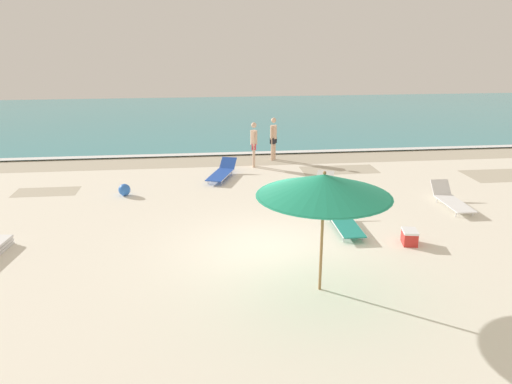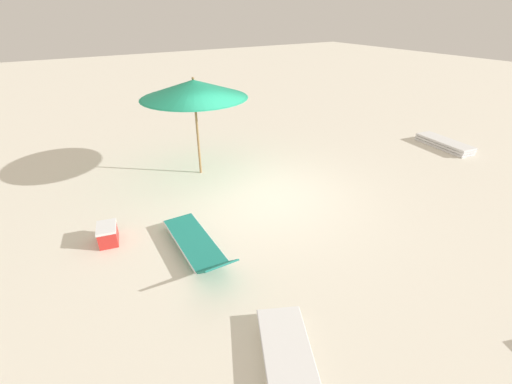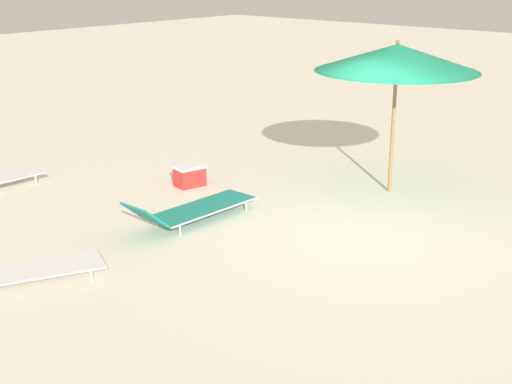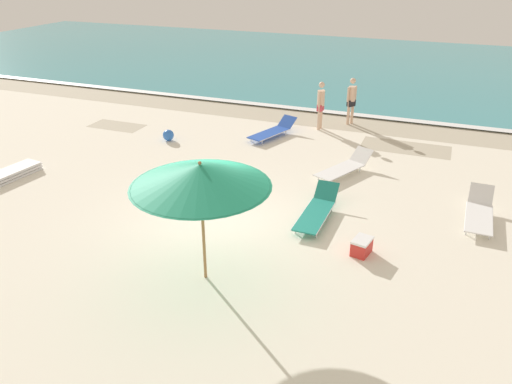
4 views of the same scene
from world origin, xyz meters
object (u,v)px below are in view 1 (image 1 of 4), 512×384
at_px(beachgoer_wading_adult, 273,136).
at_px(beach_ball, 124,190).
at_px(sun_lounger_near_water_right, 344,221).
at_px(cooler_box, 410,237).
at_px(sun_lounger_near_water_left, 222,172).
at_px(beach_umbrella, 324,185).
at_px(sun_lounger_beside_umbrella, 320,188).
at_px(beachgoer_shoreline_child, 254,142).
at_px(sun_lounger_under_umbrella, 451,200).

relative_size(beachgoer_wading_adult, beach_ball, 4.55).
bearing_deg(sun_lounger_near_water_right, cooler_box, -41.92).
bearing_deg(beach_ball, sun_lounger_near_water_left, 27.81).
height_order(beach_umbrella, cooler_box, beach_umbrella).
bearing_deg(sun_lounger_beside_umbrella, beachgoer_shoreline_child, 139.97).
xyz_separation_m(sun_lounger_under_umbrella, sun_lounger_near_water_left, (-6.80, 3.99, -0.01)).
bearing_deg(cooler_box, beachgoer_wading_adult, -154.79).
relative_size(sun_lounger_near_water_left, beachgoer_wading_adult, 1.25).
bearing_deg(sun_lounger_near_water_right, beach_ball, 151.56).
distance_m(beachgoer_wading_adult, beach_ball, 6.97).
distance_m(sun_lounger_near_water_left, cooler_box, 7.88).
bearing_deg(beachgoer_shoreline_child, sun_lounger_under_umbrella, 51.92).
relative_size(sun_lounger_beside_umbrella, beachgoer_shoreline_child, 1.24).
distance_m(beachgoer_wading_adult, cooler_box, 9.27).
relative_size(sun_lounger_under_umbrella, beach_ball, 5.22).
distance_m(sun_lounger_near_water_right, beachgoer_wading_adult, 7.82).
distance_m(sun_lounger_under_umbrella, beach_ball, 10.32).
bearing_deg(beachgoer_shoreline_child, cooler_box, 27.65).
height_order(beachgoer_wading_adult, beachgoer_shoreline_child, same).
height_order(sun_lounger_near_water_left, beach_ball, sun_lounger_near_water_left).
bearing_deg(beachgoer_wading_adult, sun_lounger_near_water_right, -138.93).
height_order(sun_lounger_near_water_left, cooler_box, sun_lounger_near_water_left).
height_order(sun_lounger_near_water_right, beach_ball, sun_lounger_near_water_right).
xyz_separation_m(beach_umbrella, cooler_box, (2.79, 2.02, -2.07)).
bearing_deg(sun_lounger_under_umbrella, sun_lounger_near_water_right, -159.21).
xyz_separation_m(beachgoer_shoreline_child, beach_ball, (-4.60, -3.16, -0.81)).
xyz_separation_m(sun_lounger_beside_umbrella, beach_ball, (-6.36, 0.62, -0.02)).
height_order(sun_lounger_near_water_right, cooler_box, sun_lounger_near_water_right).
bearing_deg(cooler_box, sun_lounger_near_water_left, -134.26).
relative_size(beach_umbrella, beachgoer_shoreline_child, 1.51).
xyz_separation_m(sun_lounger_under_umbrella, sun_lounger_beside_umbrella, (-3.70, 1.65, -0.01)).
height_order(sun_lounger_near_water_right, beachgoer_wading_adult, beachgoer_wading_adult).
distance_m(beach_umbrella, sun_lounger_beside_umbrella, 6.72).
bearing_deg(sun_lounger_near_water_left, beach_ball, -132.69).
bearing_deg(sun_lounger_near_water_left, sun_lounger_beside_umbrella, -17.60).
bearing_deg(beachgoer_wading_adult, sun_lounger_near_water_left, 172.46).
xyz_separation_m(beach_umbrella, beach_ball, (-4.86, 6.84, -2.06)).
xyz_separation_m(beachgoer_wading_adult, cooler_box, (2.12, -8.99, -0.81)).
height_order(beach_umbrella, sun_lounger_beside_umbrella, beach_umbrella).
xyz_separation_m(sun_lounger_near_water_right, beachgoer_wading_adult, (-0.78, 7.74, 0.79)).
xyz_separation_m(sun_lounger_beside_umbrella, sun_lounger_near_water_right, (-0.04, -2.96, -0.00)).
xyz_separation_m(sun_lounger_beside_umbrella, cooler_box, (1.29, -4.21, -0.03)).
relative_size(beach_umbrella, sun_lounger_beside_umbrella, 1.22).
relative_size(beach_umbrella, cooler_box, 4.76).
xyz_separation_m(sun_lounger_near_water_left, beachgoer_wading_adult, (2.26, 2.44, 0.79)).
height_order(sun_lounger_beside_umbrella, beachgoer_wading_adult, beachgoer_wading_adult).
bearing_deg(sun_lounger_beside_umbrella, sun_lounger_near_water_left, 167.91).
relative_size(sun_lounger_under_umbrella, sun_lounger_near_water_left, 0.92).
height_order(sun_lounger_under_umbrella, cooler_box, sun_lounger_under_umbrella).
bearing_deg(sun_lounger_near_water_right, sun_lounger_under_umbrella, 20.29).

